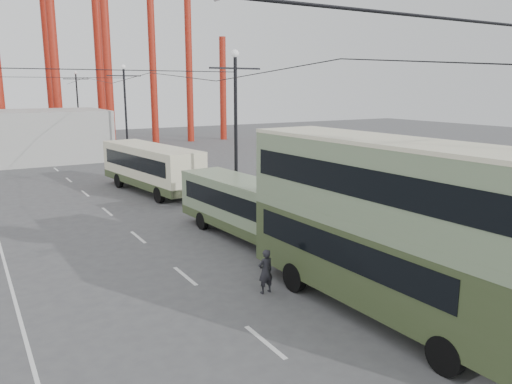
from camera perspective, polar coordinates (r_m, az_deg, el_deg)
road_markings at (r=28.89m, az=-15.26°, el=-3.10°), size 12.52×120.00×0.01m
lamp_post_mid at (r=28.86m, az=-2.32°, el=6.74°), size 3.20×0.44×9.32m
lamp_post_far at (r=49.31m, az=-14.65°, el=8.51°), size 3.20×0.44×9.32m
lamp_post_distant at (r=70.70m, az=-19.67°, el=9.13°), size 3.20×0.44×9.32m
double_decker_bus at (r=16.22m, az=14.41°, el=-3.00°), size 3.12×10.78×5.73m
single_decker_green at (r=23.87m, az=-0.54°, el=-1.83°), size 3.09×10.22×2.85m
single_decker_cream at (r=35.67m, az=-11.90°, el=2.89°), size 4.05×10.78×3.27m
pedestrian at (r=18.06m, az=1.10°, el=-9.06°), size 0.62×0.43×1.63m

